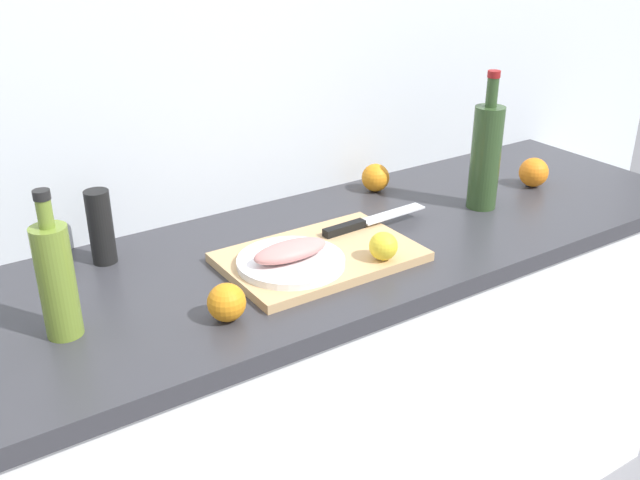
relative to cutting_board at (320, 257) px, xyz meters
The scene contains 13 objects.
back_wall 0.52m from the cutting_board, 79.96° to the left, with size 3.20×0.05×2.50m, color silver.
kitchen_counter 0.47m from the cutting_board, 41.03° to the left, with size 2.00×0.60×0.90m.
cutting_board is the anchor object (origin of this frame).
white_plate 0.09m from the cutting_board, 169.51° to the right, with size 0.22×0.22×0.01m, color white.
fish_fillet 0.09m from the cutting_board, 169.51° to the right, with size 0.17×0.07×0.04m, color tan.
chef_knife 0.17m from the cutting_board, 20.89° to the left, with size 0.29×0.04×0.02m.
lemon_0 0.14m from the cutting_board, 46.62° to the right, with size 0.06×0.06×0.06m, color yellow.
olive_oil_bottle 0.55m from the cutting_board, behind, with size 0.06×0.06×0.28m.
wine_bottle 0.53m from the cutting_board, ahead, with size 0.07×0.07×0.34m.
orange_0 0.74m from the cutting_board, ahead, with size 0.08×0.08×0.08m, color orange.
orange_1 0.30m from the cutting_board, 159.09° to the right, with size 0.07×0.07×0.07m, color orange.
orange_3 0.45m from the cutting_board, 36.99° to the left, with size 0.07×0.07×0.07m, color orange.
pepper_mill 0.47m from the cutting_board, 146.74° to the left, with size 0.05×0.05×0.16m, color black.
Camera 1 is at (-0.83, -1.21, 1.59)m, focal length 40.12 mm.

